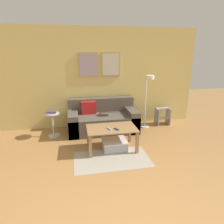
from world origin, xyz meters
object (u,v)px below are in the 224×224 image
(remote_control, at_px, (109,129))
(cell_phone, at_px, (116,129))
(floor_lamp, at_px, (148,92))
(step_stool, at_px, (163,116))
(coffee_table, at_px, (112,132))
(side_table, at_px, (53,123))
(storage_bin, at_px, (114,145))
(couch, at_px, (103,120))
(book_stack, at_px, (51,112))

(remote_control, height_order, cell_phone, remote_control)
(floor_lamp, xyz_separation_m, step_stool, (0.55, 0.22, -0.72))
(coffee_table, height_order, side_table, side_table)
(step_stool, bearing_deg, side_table, -174.83)
(storage_bin, bearing_deg, coffee_table, 164.51)
(couch, height_order, cell_phone, couch)
(side_table, bearing_deg, step_stool, 5.17)
(storage_bin, relative_size, remote_control, 3.40)
(couch, height_order, floor_lamp, floor_lamp)
(coffee_table, distance_m, book_stack, 1.57)
(storage_bin, height_order, remote_control, remote_control)
(side_table, bearing_deg, couch, 6.50)
(floor_lamp, relative_size, side_table, 2.44)
(step_stool, bearing_deg, book_stack, -174.96)
(book_stack, relative_size, remote_control, 1.74)
(couch, xyz_separation_m, remote_control, (-0.02, -1.11, 0.20))
(couch, height_order, remote_control, couch)
(storage_bin, bearing_deg, book_stack, 144.51)
(cell_phone, distance_m, step_stool, 2.05)
(coffee_table, xyz_separation_m, book_stack, (-1.25, 0.92, 0.21))
(floor_lamp, height_order, cell_phone, floor_lamp)
(coffee_table, distance_m, floor_lamp, 1.58)
(remote_control, bearing_deg, floor_lamp, 20.86)
(book_stack, xyz_separation_m, remote_control, (1.20, -0.98, -0.12))
(side_table, relative_size, cell_phone, 4.12)
(book_stack, bearing_deg, side_table, -29.97)
(storage_bin, xyz_separation_m, cell_phone, (0.02, -0.09, 0.38))
(couch, relative_size, step_stool, 3.74)
(storage_bin, bearing_deg, floor_lamp, 42.73)
(storage_bin, distance_m, cell_phone, 0.39)
(step_stool, bearing_deg, couch, -175.78)
(cell_phone, relative_size, step_stool, 0.30)
(side_table, bearing_deg, cell_phone, -37.63)
(coffee_table, xyz_separation_m, cell_phone, (0.08, -0.10, 0.09))
(couch, relative_size, floor_lamp, 1.22)
(coffee_table, relative_size, remote_control, 6.69)
(coffee_table, height_order, remote_control, remote_control)
(couch, relative_size, remote_control, 11.44)
(coffee_table, height_order, cell_phone, cell_phone)
(floor_lamp, relative_size, remote_control, 9.36)
(couch, height_order, book_stack, couch)
(step_stool, bearing_deg, cell_phone, -141.15)
(book_stack, bearing_deg, step_stool, 5.04)
(coffee_table, xyz_separation_m, step_stool, (1.66, 1.18, -0.15))
(book_stack, height_order, remote_control, book_stack)
(storage_bin, relative_size, book_stack, 1.96)
(floor_lamp, relative_size, cell_phone, 10.03)
(storage_bin, xyz_separation_m, remote_control, (-0.11, -0.05, 0.39))
(remote_control, bearing_deg, step_stool, 15.42)
(coffee_table, bearing_deg, book_stack, 143.77)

